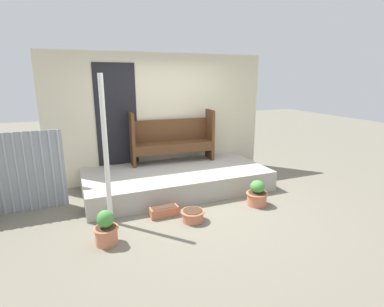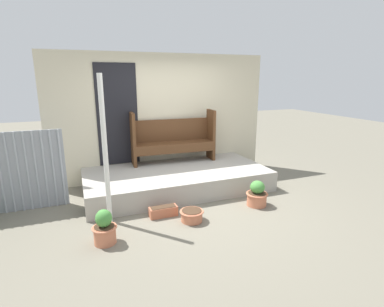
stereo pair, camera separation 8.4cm
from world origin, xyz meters
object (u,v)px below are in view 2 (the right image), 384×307
object	(u,v)px
support_post	(105,152)
flower_pot_middle	(192,215)
planter_box_rect	(163,211)
flower_pot_right	(257,195)
flower_pot_left	(105,229)
bench	(173,137)

from	to	relation	value
support_post	flower_pot_middle	bearing A→B (deg)	-20.54
planter_box_rect	flower_pot_right	bearing A→B (deg)	-6.83
support_post	flower_pot_left	size ratio (longest dim) A/B	4.60
flower_pot_left	flower_pot_right	xyz separation A→B (m)	(2.53, 0.29, -0.02)
flower_pot_left	bench	bearing A→B (deg)	52.39
flower_pot_left	flower_pot_middle	world-z (taller)	flower_pot_left
flower_pot_left	flower_pot_right	world-z (taller)	flower_pot_left
bench	planter_box_rect	size ratio (longest dim) A/B	3.98
bench	planter_box_rect	world-z (taller)	bench
flower_pot_middle	flower_pot_right	bearing A→B (deg)	5.80
bench	flower_pot_right	world-z (taller)	bench
flower_pot_middle	planter_box_rect	bearing A→B (deg)	138.24
flower_pot_left	planter_box_rect	xyz separation A→B (m)	(0.93, 0.48, -0.13)
support_post	flower_pot_right	xyz separation A→B (m)	(2.40, -0.31, -0.90)
flower_pot_middle	flower_pot_left	bearing A→B (deg)	-172.80
bench	planter_box_rect	distance (m)	1.99
bench	flower_pot_right	size ratio (longest dim) A/B	4.00
flower_pot_middle	flower_pot_right	xyz separation A→B (m)	(1.24, 0.13, 0.09)
support_post	planter_box_rect	world-z (taller)	support_post
bench	flower_pot_left	xyz separation A→B (m)	(-1.66, -2.15, -0.69)
flower_pot_right	bench	bearing A→B (deg)	115.13
flower_pot_right	planter_box_rect	world-z (taller)	flower_pot_right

